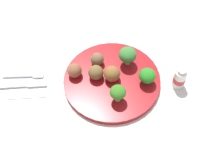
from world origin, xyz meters
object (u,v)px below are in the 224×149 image
object	(u,v)px
broccoli_floret_front_left	(147,76)
napkin	(23,81)
yogurt_bottle	(180,78)
broccoli_floret_far_rim	(128,55)
fork	(26,75)
meatball_mid_right	(112,75)
meatball_back_left	(96,72)
knife	(24,85)
meatball_front_right	(97,59)
plate	(112,80)
broccoli_floret_mid_right	(118,93)
meatball_back_right	(75,71)

from	to	relation	value
broccoli_floret_front_left	napkin	world-z (taller)	broccoli_floret_front_left
broccoli_floret_front_left	yogurt_bottle	size ratio (longest dim) A/B	0.68
broccoli_floret_far_rim	fork	bearing A→B (deg)	-177.81
meatball_mid_right	yogurt_bottle	size ratio (longest dim) A/B	0.64
meatball_back_left	fork	world-z (taller)	meatball_back_left
meatball_mid_right	knife	bearing A→B (deg)	177.89
meatball_front_right	knife	xyz separation A→B (m)	(-0.22, -0.05, -0.03)
plate	meatball_front_right	distance (m)	0.08
knife	plate	bearing A→B (deg)	-1.32
broccoli_floret_far_rim	meatball_mid_right	size ratio (longest dim) A/B	1.29
broccoli_floret_mid_right	fork	xyz separation A→B (m)	(-0.26, 0.11, -0.04)
broccoli_floret_front_left	meatball_back_right	size ratio (longest dim) A/B	1.17
meatball_mid_right	napkin	xyz separation A→B (m)	(-0.26, 0.03, -0.04)
meatball_back_left	fork	xyz separation A→B (m)	(-0.21, 0.03, -0.03)
knife	yogurt_bottle	world-z (taller)	yogurt_bottle
meatball_front_right	meatball_back_right	xyz separation A→B (m)	(-0.07, -0.04, 0.00)
meatball_back_right	knife	size ratio (longest dim) A/B	0.29
meatball_back_right	meatball_mid_right	bearing A→B (deg)	-14.03
plate	meatball_back_left	world-z (taller)	meatball_back_left
broccoli_floret_far_rim	napkin	bearing A→B (deg)	-174.64
plate	meatball_mid_right	distance (m)	0.03
napkin	knife	world-z (taller)	knife
meatball_back_right	plate	bearing A→B (deg)	-12.13
meatball_back_right	napkin	bearing A→B (deg)	179.55
broccoli_floret_mid_right	meatball_back_right	world-z (taller)	broccoli_floret_mid_right
meatball_mid_right	knife	distance (m)	0.25
plate	meatball_back_right	xyz separation A→B (m)	(-0.11, 0.02, 0.03)
broccoli_floret_far_rim	plate	bearing A→B (deg)	-133.48
meatball_back_right	knife	xyz separation A→B (m)	(-0.15, -0.02, -0.03)
broccoli_floret_mid_right	meatball_mid_right	bearing A→B (deg)	98.68
broccoli_floret_front_left	knife	xyz separation A→B (m)	(-0.35, 0.03, -0.04)
broccoli_floret_far_rim	yogurt_bottle	size ratio (longest dim) A/B	0.83
meatball_back_left	yogurt_bottle	world-z (taller)	yogurt_bottle
broccoli_floret_far_rim	broccoli_floret_front_left	distance (m)	0.09
plate	fork	size ratio (longest dim) A/B	2.32
napkin	knife	size ratio (longest dim) A/B	1.17
broccoli_floret_front_left	knife	size ratio (longest dim) A/B	0.34
broccoli_floret_far_rim	meatball_mid_right	distance (m)	0.08
napkin	yogurt_bottle	world-z (taller)	yogurt_bottle
meatball_front_right	napkin	size ratio (longest dim) A/B	0.23
broccoli_floret_far_rim	meatball_back_right	world-z (taller)	broccoli_floret_far_rim
meatball_back_right	yogurt_bottle	distance (m)	0.30
broccoli_floret_far_rim	napkin	size ratio (longest dim) A/B	0.35
meatball_front_right	yogurt_bottle	world-z (taller)	yogurt_bottle
broccoli_floret_far_rim	broccoli_floret_mid_right	bearing A→B (deg)	-108.25
meatball_back_right	knife	distance (m)	0.15
knife	meatball_mid_right	bearing A→B (deg)	-2.11
yogurt_bottle	plate	bearing A→B (deg)	171.83
meatball_back_left	napkin	size ratio (longest dim) A/B	0.26
fork	meatball_back_left	bearing A→B (deg)	-8.66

